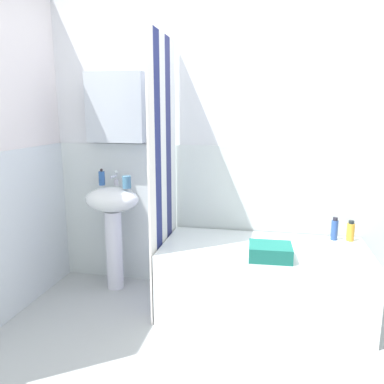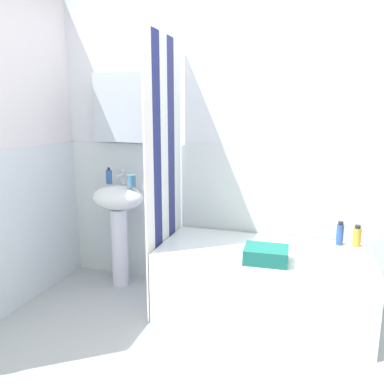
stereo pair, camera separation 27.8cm
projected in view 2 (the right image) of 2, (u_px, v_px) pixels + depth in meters
The scene contains 10 objects.
wall_back_tiled at pixel (236, 153), 3.04m from camera, with size 3.60×0.18×2.40m.
sink at pixel (118, 213), 3.20m from camera, with size 0.44×0.34×0.87m.
faucet at pixel (122, 177), 3.21m from camera, with size 0.03×0.12×0.12m.
soap_dispenser at pixel (109, 176), 3.24m from camera, with size 0.05×0.05×0.14m.
toothbrush_cup at pixel (132, 181), 3.10m from camera, with size 0.07×0.07×0.10m, color teal.
bathtub at pixel (262, 283), 2.77m from camera, with size 1.46×0.69×0.51m, color white.
shower_curtain at pixel (164, 176), 2.83m from camera, with size 0.01×0.69×2.00m.
body_wash_bottle at pixel (357, 237), 2.76m from camera, with size 0.06×0.06×0.16m.
shampoo_bottle at pixel (340, 234), 2.79m from camera, with size 0.05×0.05×0.18m.
towel_folded at pixel (266, 255), 2.48m from camera, with size 0.28×0.22×0.10m, color #1B695D.
Camera 2 is at (0.52, -1.73, 1.47)m, focal length 35.87 mm.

